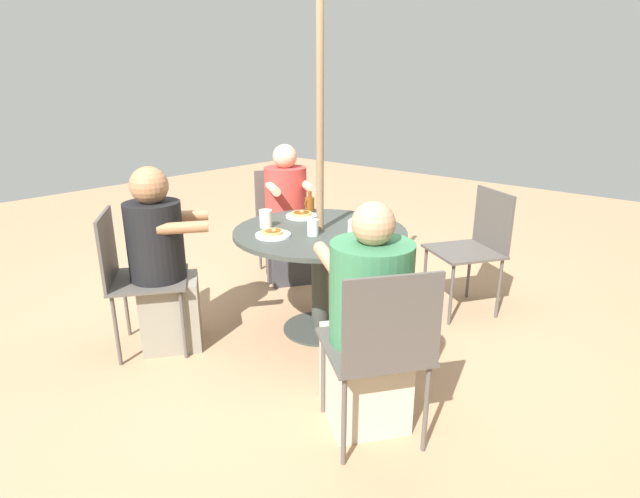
# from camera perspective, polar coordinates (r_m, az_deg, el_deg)

# --- Properties ---
(ground_plane) EXTENTS (12.00, 12.00, 0.00)m
(ground_plane) POSITION_cam_1_polar(r_m,az_deg,el_deg) (3.55, 0.00, -9.12)
(ground_plane) COLOR tan
(patio_table) EXTENTS (1.14, 1.14, 0.73)m
(patio_table) POSITION_cam_1_polar(r_m,az_deg,el_deg) (3.31, 0.00, -0.04)
(patio_table) COLOR #383D38
(patio_table) RESTS_ON ground
(umbrella_pole) EXTENTS (0.05, 0.05, 2.48)m
(umbrella_pole) POSITION_cam_1_polar(r_m,az_deg,el_deg) (3.17, 0.00, 11.21)
(umbrella_pole) COLOR #846B4C
(umbrella_pole) RESTS_ON ground
(patio_chair_north) EXTENTS (0.64, 0.64, 0.91)m
(patio_chair_north) POSITION_cam_1_polar(r_m,az_deg,el_deg) (2.29, 6.92, -10.72)
(patio_chair_north) COLOR #514C47
(patio_chair_north) RESTS_ON ground
(diner_north) EXTENTS (0.61, 0.64, 1.15)m
(diner_north) POSITION_cam_1_polar(r_m,az_deg,el_deg) (2.45, 5.46, -9.03)
(diner_north) COLOR beige
(diner_north) RESTS_ON ground
(patio_chair_east) EXTENTS (0.63, 0.63, 0.91)m
(patio_chair_east) POSITION_cam_1_polar(r_m,az_deg,el_deg) (3.83, 17.32, 0.73)
(patio_chair_east) COLOR #514C47
(patio_chair_east) RESTS_ON ground
(patio_chair_south) EXTENTS (0.63, 0.63, 0.91)m
(patio_chair_south) POSITION_cam_1_polar(r_m,az_deg,el_deg) (4.44, -4.31, 3.92)
(patio_chair_south) COLOR #514C47
(patio_chair_south) RESTS_ON ground
(diner_south) EXTENTS (0.54, 0.58, 1.17)m
(diner_south) POSITION_cam_1_polar(r_m,az_deg,el_deg) (4.27, -3.80, 3.34)
(diner_south) COLOR #3D3D42
(diner_south) RESTS_ON ground
(patio_chair_west) EXTENTS (0.64, 0.64, 0.91)m
(patio_chair_west) POSITION_cam_1_polar(r_m,az_deg,el_deg) (3.31, -20.59, -2.42)
(patio_chair_west) COLOR #514C47
(patio_chair_west) RESTS_ON ground
(diner_west) EXTENTS (0.56, 0.54, 1.18)m
(diner_west) POSITION_cam_1_polar(r_m,az_deg,el_deg) (3.28, -17.57, -2.01)
(diner_west) COLOR gray
(diner_west) RESTS_ON ground
(pancake_plate_a) EXTENTS (0.22, 0.22, 0.05)m
(pancake_plate_a) POSITION_cam_1_polar(r_m,az_deg,el_deg) (3.14, -5.41, 1.72)
(pancake_plate_a) COLOR white
(pancake_plate_a) RESTS_ON patio_table
(pancake_plate_b) EXTENTS (0.22, 0.22, 0.05)m
(pancake_plate_b) POSITION_cam_1_polar(r_m,az_deg,el_deg) (3.45, 5.12, 3.25)
(pancake_plate_b) COLOR white
(pancake_plate_b) RESTS_ON patio_table
(pancake_plate_c) EXTENTS (0.22, 0.22, 0.05)m
(pancake_plate_c) POSITION_cam_1_polar(r_m,az_deg,el_deg) (3.58, -2.14, 3.89)
(pancake_plate_c) COLOR white
(pancake_plate_c) RESTS_ON patio_table
(syrup_bottle) EXTENTS (0.09, 0.07, 0.15)m
(syrup_bottle) POSITION_cam_1_polar(r_m,az_deg,el_deg) (3.73, -1.19, 5.20)
(syrup_bottle) COLOR brown
(syrup_bottle) RESTS_ON patio_table
(coffee_cup) EXTENTS (0.09, 0.09, 0.12)m
(coffee_cup) POSITION_cam_1_polar(r_m,az_deg,el_deg) (3.33, -6.23, 3.46)
(coffee_cup) COLOR beige
(coffee_cup) RESTS_ON patio_table
(drinking_glass_a) EXTENTS (0.07, 0.07, 0.10)m
(drinking_glass_a) POSITION_cam_1_polar(r_m,az_deg,el_deg) (3.14, -0.82, 2.47)
(drinking_glass_a) COLOR silver
(drinking_glass_a) RESTS_ON patio_table
(drinking_glass_b) EXTENTS (0.07, 0.07, 0.12)m
(drinking_glass_b) POSITION_cam_1_polar(r_m,az_deg,el_deg) (3.06, 3.84, 2.15)
(drinking_glass_b) COLOR silver
(drinking_glass_b) RESTS_ON patio_table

